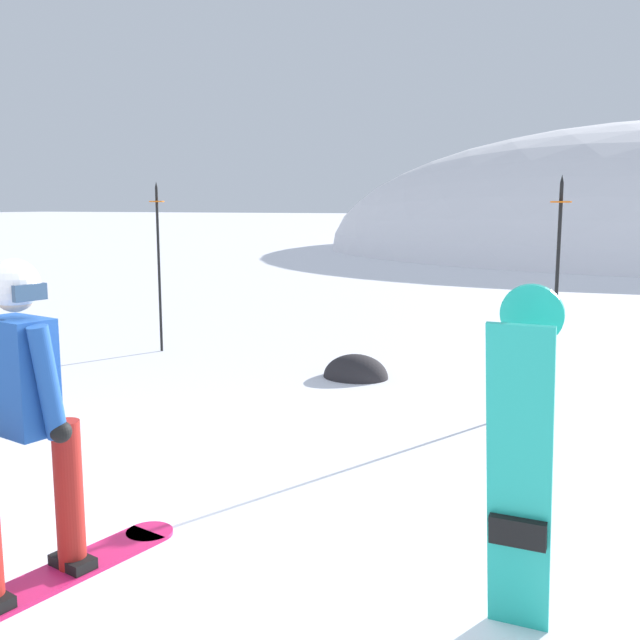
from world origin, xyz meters
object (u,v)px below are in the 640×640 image
Objects in this scene: snowboarder_main at (19,417)px; rock_dark at (356,377)px; spare_snowboard at (521,466)px; piste_marker_near at (159,257)px; piste_marker_far at (557,276)px.

snowboarder_main reaches higher than rock_dark.
snowboarder_main is 2.37× the size of rock_dark.
snowboarder_main reaches higher than spare_snowboard.
piste_marker_near is at bearing 138.98° from spare_snowboard.
rock_dark is at bearing 92.22° from snowboarder_main.
spare_snowboard is 5.23m from rock_dark.
piste_marker_near is 2.98× the size of rock_dark.
piste_marker_near is 1.01× the size of piste_marker_far.
piste_marker_far is at bearing 94.96° from spare_snowboard.
snowboarder_main is at bearing -87.78° from rock_dark.
rock_dark is (-2.57, 4.48, -0.83)m from spare_snowboard.
snowboarder_main is 6.27m from piste_marker_near.
piste_marker_far is 2.96× the size of rock_dark.
piste_marker_near is at bearing 120.41° from snowboarder_main.
piste_marker_near reaches higher than spare_snowboard.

